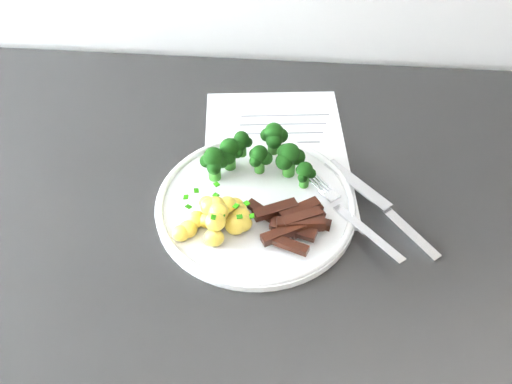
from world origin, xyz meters
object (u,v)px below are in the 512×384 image
Objects in this scene: recipe_paper at (276,154)px; potatoes at (218,218)px; broccoli at (257,152)px; beef_strips at (294,221)px; fork at (354,219)px; knife at (394,219)px; counter at (305,356)px; plate at (256,204)px.

potatoes is (-0.06, -0.15, 0.02)m from recipe_paper.
broccoli is 0.11m from beef_strips.
fork is at bearing 8.11° from beef_strips.
recipe_paper is 0.20m from knife.
counter is 7.86× the size of recipe_paper.
knife is (0.18, -0.01, 0.00)m from plate.
beef_strips is at bearing -35.82° from plate.
knife is (0.13, 0.02, -0.01)m from beef_strips.
recipe_paper is 3.10× the size of potatoes.
knife is (0.16, -0.12, 0.01)m from recipe_paper.
broccoli reaches higher than plate.
broccoli reaches higher than knife.
fork is (0.08, 0.01, -0.00)m from beef_strips.
potatoes reaches higher than recipe_paper.
potatoes is at bearing -110.80° from broccoli.
broccoli is at bearing 119.05° from beef_strips.
fork is at bearing -59.27° from counter.
potatoes is (-0.04, -0.04, 0.02)m from plate.
broccoli is at bearing 157.84° from knife.
potatoes reaches higher than counter.
recipe_paper is 0.15m from beef_strips.
broccoli reaches higher than beef_strips.
fork is at bearing -33.68° from broccoli.
beef_strips is 0.08m from fork.
beef_strips is (-0.04, -0.07, 0.48)m from counter.
knife is (0.22, 0.03, -0.02)m from potatoes.
plate is 1.61× the size of knife.
beef_strips is (0.05, -0.04, 0.01)m from plate.
recipe_paper is 2.11× the size of fork.
potatoes is 0.61× the size of knife.
knife is (0.08, -0.04, 0.47)m from counter.
potatoes is at bearing -176.36° from beef_strips.
plate is 1.70× the size of broccoli.
fork is at bearing -50.84° from recipe_paper.
plate is at bearing -100.80° from recipe_paper.
plate is 1.79× the size of fork.
broccoli reaches higher than fork.
counter is 14.90× the size of knife.
knife reaches higher than plate.
fork is at bearing -166.01° from knife.
beef_strips is at bearing -171.89° from fork.
counter is 0.48m from plate.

